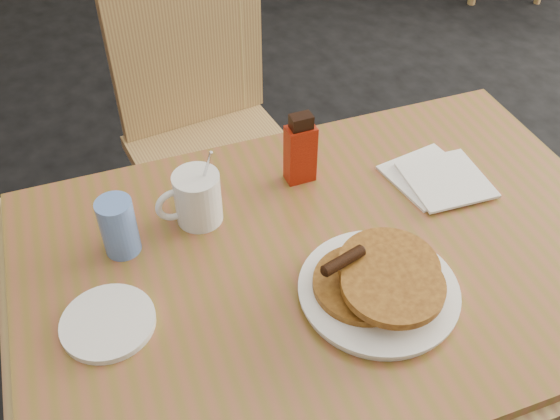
% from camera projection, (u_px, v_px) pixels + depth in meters
% --- Properties ---
extents(main_table, '(1.23, 0.89, 0.75)m').
position_uv_depth(main_table, '(333.00, 269.00, 1.17)').
color(main_table, brown).
rests_on(main_table, floor).
extents(chair_main_far, '(0.46, 0.46, 0.97)m').
position_uv_depth(chair_main_far, '(204.00, 112.00, 1.76)').
color(chair_main_far, tan).
rests_on(chair_main_far, floor).
extents(pancake_plate, '(0.27, 0.27, 0.08)m').
position_uv_depth(pancake_plate, '(379.00, 285.00, 1.05)').
color(pancake_plate, white).
rests_on(pancake_plate, main_table).
extents(coffee_mug, '(0.13, 0.09, 0.17)m').
position_uv_depth(coffee_mug, '(196.00, 198.00, 1.17)').
color(coffee_mug, white).
rests_on(coffee_mug, main_table).
extents(syrup_bottle, '(0.06, 0.04, 0.16)m').
position_uv_depth(syrup_bottle, '(300.00, 150.00, 1.24)').
color(syrup_bottle, '#710A06').
rests_on(syrup_bottle, main_table).
extents(napkin_stack, '(0.19, 0.20, 0.01)m').
position_uv_depth(napkin_stack, '(438.00, 178.00, 1.28)').
color(napkin_stack, white).
rests_on(napkin_stack, main_table).
extents(blue_tumbler, '(0.08, 0.08, 0.11)m').
position_uv_depth(blue_tumbler, '(118.00, 227.00, 1.11)').
color(blue_tumbler, '#5980D2').
rests_on(blue_tumbler, main_table).
extents(side_saucer, '(0.18, 0.18, 0.01)m').
position_uv_depth(side_saucer, '(108.00, 322.00, 1.02)').
color(side_saucer, white).
rests_on(side_saucer, main_table).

